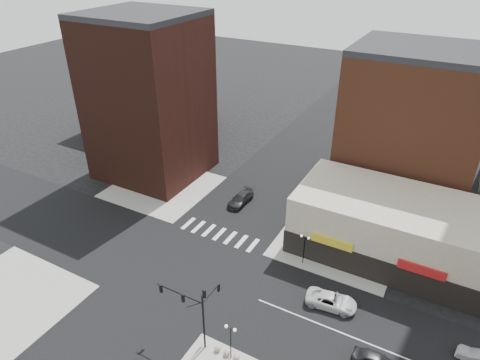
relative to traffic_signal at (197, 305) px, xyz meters
The scene contains 15 objects.
ground 11.76m from the traffic_signal, 132.74° to the left, with size 240.00×240.00×0.00m, color black.
road_ew 11.76m from the traffic_signal, 132.74° to the left, with size 200.00×14.00×0.02m, color black.
road_ns 11.76m from the traffic_signal, 132.74° to the left, with size 14.00×200.00×0.02m, color black.
sidewalk_nw 31.55m from the traffic_signal, 134.23° to the left, with size 15.00×15.00×0.12m, color gray.
sidewalk_ne 23.99m from the traffic_signal, 71.98° to the left, with size 15.00×15.00×0.12m, color gray.
building_nw 37.93m from the traffic_signal, 134.90° to the left, with size 16.00×15.00×25.00m, color #371911.
building_nw_low 57.36m from the traffic_signal, 133.17° to the left, with size 20.00×18.00×12.00m, color #371911.
building_ne_midrise 39.60m from the traffic_signal, 72.51° to the left, with size 18.00×15.00×22.00m, color brown.
building_ne_row 26.71m from the traffic_signal, 58.92° to the left, with size 24.20×12.20×8.00m.
traffic_signal is the anchor object (origin of this frame).
street_lamp_se_a 4.12m from the traffic_signal, ahead, with size 1.22×0.32×4.16m.
street_lamp_ne 16.62m from the traffic_signal, 73.25° to the left, with size 1.22×0.32×4.16m.
white_suv 15.33m from the traffic_signal, 47.34° to the left, with size 2.52×5.48×1.52m, color silver.
silver_sedan 26.99m from the traffic_signal, 23.34° to the left, with size 1.37×3.92×1.29m, color #A5A6AB.
dark_sedan_north 25.92m from the traffic_signal, 109.40° to the left, with size 2.16×5.32×1.54m, color black.
Camera 1 is at (24.77, -31.24, 35.12)m, focal length 32.00 mm.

